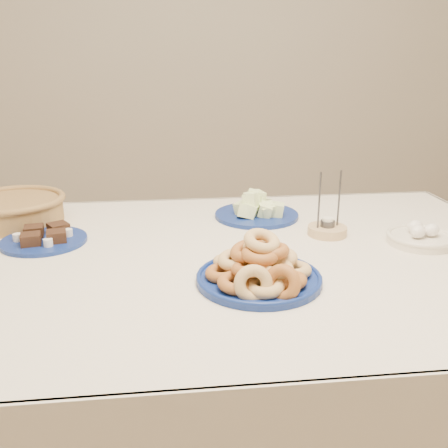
{
  "coord_description": "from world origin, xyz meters",
  "views": [
    {
      "loc": [
        -0.13,
        -1.2,
        1.23
      ],
      "look_at": [
        0.0,
        -0.05,
        0.85
      ],
      "focal_mm": 40.0,
      "sensor_mm": 36.0,
      "label": 1
    }
  ],
  "objects_px": {
    "candle_holder": "(327,229)",
    "donut_platter": "(260,269)",
    "dining_table": "(222,291)",
    "brownie_plate": "(44,238)",
    "melon_plate": "(257,210)",
    "wicker_basket": "(13,209)",
    "egg_bowl": "(420,237)"
  },
  "relations": [
    {
      "from": "melon_plate",
      "to": "brownie_plate",
      "type": "bearing_deg",
      "value": -165.81
    },
    {
      "from": "brownie_plate",
      "to": "egg_bowl",
      "type": "bearing_deg",
      "value": -7.02
    },
    {
      "from": "melon_plate",
      "to": "wicker_basket",
      "type": "xyz_separation_m",
      "value": [
        -0.76,
        0.04,
        0.02
      ]
    },
    {
      "from": "wicker_basket",
      "to": "candle_holder",
      "type": "relative_size",
      "value": 2.18
    },
    {
      "from": "brownie_plate",
      "to": "egg_bowl",
      "type": "distance_m",
      "value": 1.03
    },
    {
      "from": "melon_plate",
      "to": "dining_table",
      "type": "bearing_deg",
      "value": -115.97
    },
    {
      "from": "melon_plate",
      "to": "wicker_basket",
      "type": "bearing_deg",
      "value": 177.21
    },
    {
      "from": "melon_plate",
      "to": "brownie_plate",
      "type": "relative_size",
      "value": 1.11
    },
    {
      "from": "brownie_plate",
      "to": "candle_holder",
      "type": "xyz_separation_m",
      "value": [
        0.8,
        -0.03,
        0.0
      ]
    },
    {
      "from": "dining_table",
      "to": "egg_bowl",
      "type": "distance_m",
      "value": 0.56
    },
    {
      "from": "dining_table",
      "to": "brownie_plate",
      "type": "relative_size",
      "value": 5.64
    },
    {
      "from": "dining_table",
      "to": "donut_platter",
      "type": "xyz_separation_m",
      "value": [
        0.06,
        -0.18,
        0.14
      ]
    },
    {
      "from": "brownie_plate",
      "to": "candle_holder",
      "type": "relative_size",
      "value": 1.62
    },
    {
      "from": "dining_table",
      "to": "donut_platter",
      "type": "height_order",
      "value": "donut_platter"
    },
    {
      "from": "wicker_basket",
      "to": "egg_bowl",
      "type": "xyz_separation_m",
      "value": [
        1.16,
        -0.32,
        -0.03
      ]
    },
    {
      "from": "dining_table",
      "to": "candle_holder",
      "type": "distance_m",
      "value": 0.36
    },
    {
      "from": "dining_table",
      "to": "brownie_plate",
      "type": "xyz_separation_m",
      "value": [
        -0.48,
        0.14,
        0.12
      ]
    },
    {
      "from": "melon_plate",
      "to": "egg_bowl",
      "type": "xyz_separation_m",
      "value": [
        0.4,
        -0.28,
        -0.01
      ]
    },
    {
      "from": "melon_plate",
      "to": "wicker_basket",
      "type": "distance_m",
      "value": 0.76
    },
    {
      "from": "candle_holder",
      "to": "donut_platter",
      "type": "bearing_deg",
      "value": -130.25
    },
    {
      "from": "dining_table",
      "to": "donut_platter",
      "type": "relative_size",
      "value": 5.19
    },
    {
      "from": "wicker_basket",
      "to": "egg_bowl",
      "type": "relative_size",
      "value": 1.71
    },
    {
      "from": "dining_table",
      "to": "wicker_basket",
      "type": "height_order",
      "value": "wicker_basket"
    },
    {
      "from": "dining_table",
      "to": "brownie_plate",
      "type": "bearing_deg",
      "value": 163.2
    },
    {
      "from": "wicker_basket",
      "to": "melon_plate",
      "type": "bearing_deg",
      "value": -2.79
    },
    {
      "from": "brownie_plate",
      "to": "wicker_basket",
      "type": "height_order",
      "value": "wicker_basket"
    },
    {
      "from": "dining_table",
      "to": "donut_platter",
      "type": "distance_m",
      "value": 0.24
    },
    {
      "from": "brownie_plate",
      "to": "candle_holder",
      "type": "bearing_deg",
      "value": -2.01
    },
    {
      "from": "egg_bowl",
      "to": "candle_holder",
      "type": "bearing_deg",
      "value": 156.9
    },
    {
      "from": "dining_table",
      "to": "candle_holder",
      "type": "height_order",
      "value": "candle_holder"
    },
    {
      "from": "donut_platter",
      "to": "wicker_basket",
      "type": "height_order",
      "value": "donut_platter"
    },
    {
      "from": "dining_table",
      "to": "candle_holder",
      "type": "xyz_separation_m",
      "value": [
        0.32,
        0.12,
        0.12
      ]
    }
  ]
}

